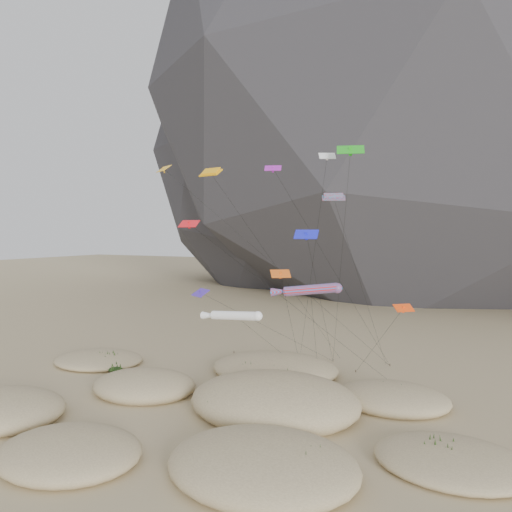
{
  "coord_description": "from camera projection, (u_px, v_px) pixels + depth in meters",
  "views": [
    {
      "loc": [
        22.64,
        -36.64,
        17.02
      ],
      "look_at": [
        -1.09,
        12.0,
        14.4
      ],
      "focal_mm": 35.0,
      "sensor_mm": 36.0,
      "label": 1
    }
  ],
  "objects": [
    {
      "name": "rainbow_tube_kite",
      "position": [
        308.0,
        290.0,
        51.54
      ],
      "size": [
        7.35,
        11.1,
        11.85
      ],
      "color": "red",
      "rests_on": "ground"
    },
    {
      "name": "ground",
      "position": [
        207.0,
        426.0,
        43.63
      ],
      "size": [
        500.0,
        500.0,
        0.0
      ],
      "primitive_type": "plane",
      "color": "#CCB789",
      "rests_on": "ground"
    },
    {
      "name": "kite_stakes",
      "position": [
        322.0,
        362.0,
        64.49
      ],
      "size": [
        22.84,
        7.53,
        0.3
      ],
      "color": "#3F2D1E",
      "rests_on": "ground"
    },
    {
      "name": "dunes",
      "position": [
        223.0,
        403.0,
        47.57
      ],
      "size": [
        55.36,
        38.84,
        4.55
      ],
      "color": "#CCB789",
      "rests_on": "ground"
    },
    {
      "name": "dune_grass",
      "position": [
        213.0,
        400.0,
        47.97
      ],
      "size": [
        44.18,
        27.77,
        1.49
      ],
      "color": "black",
      "rests_on": "ground"
    },
    {
      "name": "delta_kites",
      "position": [
        275.0,
        222.0,
        52.42
      ],
      "size": [
        29.61,
        21.95,
        26.04
      ],
      "color": "white",
      "rests_on": "ground"
    },
    {
      "name": "white_tube_kite",
      "position": [
        232.0,
        316.0,
        50.65
      ],
      "size": [
        7.5,
        16.78,
        9.25
      ],
      "color": "white",
      "rests_on": "ground"
    },
    {
      "name": "rock_headland",
      "position": [
        441.0,
        39.0,
        143.9
      ],
      "size": [
        226.37,
        148.64,
        177.5
      ],
      "color": "black",
      "rests_on": "ground"
    },
    {
      "name": "orange_parafoil",
      "position": [
        212.0,
        175.0,
        55.88
      ],
      "size": [
        11.74,
        17.2,
        24.23
      ],
      "color": "#F9A90D",
      "rests_on": "ground"
    },
    {
      "name": "multi_parafoil",
      "position": [
        334.0,
        200.0,
        52.2
      ],
      "size": [
        4.16,
        14.75,
        21.13
      ],
      "color": "red",
      "rests_on": "ground"
    }
  ]
}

